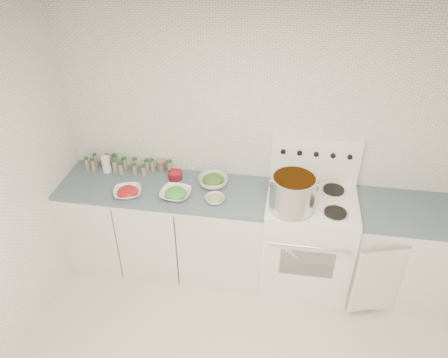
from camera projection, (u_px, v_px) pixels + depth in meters
The scene contains 13 objects.
room_walls at pixel (239, 226), 2.41m from camera, with size 3.54×3.04×2.52m.
counter_left at pixel (167, 226), 4.11m from camera, with size 1.85×0.62×0.90m.
stove at pixel (307, 237), 3.91m from camera, with size 0.76×0.70×1.36m.
counter_right at pixel (401, 252), 3.83m from camera, with size 0.89×0.74×0.90m.
stock_pot at pixel (293, 191), 3.47m from camera, with size 0.39×0.37×0.28m.
bowl_tomato at pixel (128, 192), 3.74m from camera, with size 0.30×0.30×0.08m.
bowl_snowpea at pixel (176, 193), 3.72m from camera, with size 0.27×0.27×0.09m.
bowl_broccoli at pixel (213, 181), 3.86m from camera, with size 0.30×0.30×0.11m.
bowl_zucchini at pixel (215, 199), 3.67m from camera, with size 0.22×0.22×0.07m.
bowl_pepper at pixel (175, 175), 3.95m from camera, with size 0.13×0.13×0.08m.
salt_canister at pixel (106, 164), 4.03m from camera, with size 0.08×0.08×0.15m, color white.
tin_can at pixel (161, 165), 4.05m from camera, with size 0.08×0.08×0.11m, color gray.
spice_cluster at pixel (123, 164), 4.06m from camera, with size 0.82×0.15×0.14m.
Camera 1 is at (0.22, -1.84, 3.13)m, focal length 35.00 mm.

